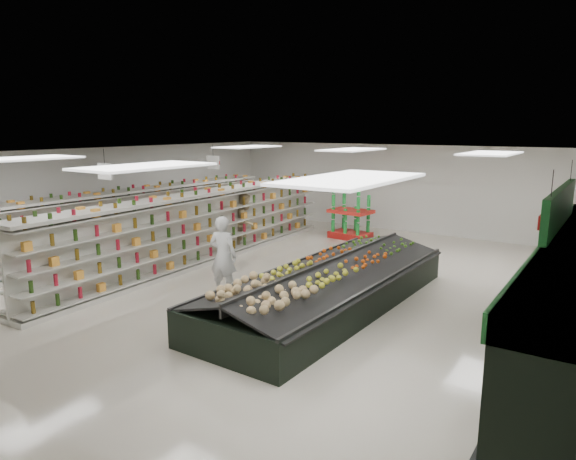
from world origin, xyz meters
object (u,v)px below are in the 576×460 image
Objects in this scene: produce_island at (329,285)px; gondola_center at (203,230)px; shopper_main at (223,256)px; shopper_background at (246,221)px; gondola_left at (133,223)px; soda_endcap at (351,214)px.

gondola_center is at bearing 164.84° from produce_island.
gondola_center reaches higher than produce_island.
shopper_background is at bearing -68.85° from shopper_main.
gondola_left is at bearing 171.87° from produce_island.
gondola_left is 6.22× the size of soda_endcap.
gondola_center is 6.54× the size of shopper_background.
shopper_main is (5.24, -1.78, 0.04)m from gondola_left.
gondola_center is 6.29× the size of shopper_main.
shopper_background is (-4.81, 3.19, 0.42)m from produce_island.
gondola_center is 3.19m from shopper_main.
produce_island is 3.81× the size of shopper_main.
gondola_left is at bearing -131.97° from soda_endcap.
gondola_left is 0.96× the size of gondola_center.
soda_endcap is 1.01× the size of shopper_background.
gondola_left is 1.58× the size of produce_island.
gondola_center is at bearing 6.25° from gondola_left.
shopper_main is (-2.41, -0.69, 0.45)m from produce_island.
gondola_left is 6.02× the size of shopper_main.
gondola_left is at bearing 116.14° from shopper_background.
gondola_left is 7.74m from produce_island.
gondola_left is 2.77m from gondola_center.
gondola_left is at bearing -177.23° from gondola_center.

